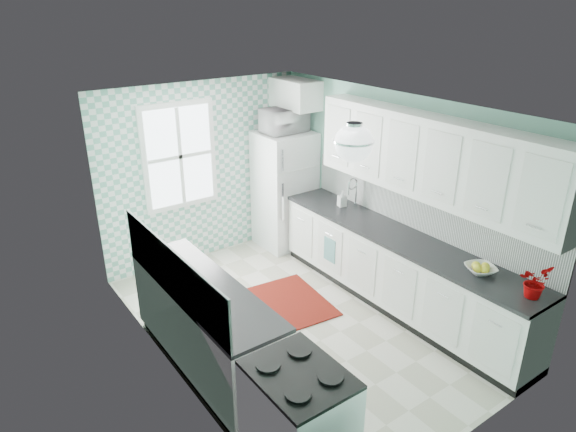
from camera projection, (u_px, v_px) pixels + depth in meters
floor at (297, 323)px, 5.99m from camera, size 3.00×4.40×0.02m
ceiling at (299, 107)px, 5.00m from camera, size 3.00×4.40×0.02m
wall_back at (203, 172)px, 7.14m from camera, size 3.00×0.02×2.50m
wall_front at (474, 322)px, 3.84m from camera, size 3.00×0.02×2.50m
wall_left at (166, 264)px, 4.68m from camera, size 0.02×4.40×2.50m
wall_right at (396, 195)px, 6.30m from camera, size 0.02×4.40×2.50m
accent_wall at (204, 172)px, 7.13m from camera, size 3.00×0.01×2.50m
window at (180, 156)px, 6.80m from camera, size 1.04×0.05×1.44m
backsplash_right at (420, 210)px, 6.02m from camera, size 0.02×3.60×0.51m
backsplash_left at (172, 272)px, 4.66m from camera, size 0.02×2.15×0.51m
upper_cabinets_right at (431, 158)px, 5.51m from camera, size 0.33×3.20×0.90m
upper_cabinet_fridge at (295, 94)px, 7.16m from camera, size 0.40×0.74×0.40m
ceiling_light at (354, 143)px, 4.47m from camera, size 0.34×0.34×0.35m
base_cabinets_right at (397, 272)px, 6.15m from camera, size 0.60×3.60×0.90m
countertop_right at (400, 237)px, 5.96m from camera, size 0.63×3.60×0.04m
base_cabinets_left at (205, 329)px, 5.11m from camera, size 0.60×2.15×0.90m
countertop_left at (204, 288)px, 4.93m from camera, size 0.63×2.15×0.04m
fridge at (285, 190)px, 7.59m from camera, size 0.75×0.75×1.73m
stove at (298, 421)px, 3.93m from camera, size 0.63×0.79×0.95m
sink at (345, 210)px, 6.70m from camera, size 0.54×0.46×0.53m
rug at (292, 301)px, 6.38m from camera, size 0.89×1.18×0.02m
dish_towel at (330, 250)px, 6.64m from camera, size 0.03×0.22×0.32m
fruit_bowl at (481, 269)px, 5.15m from camera, size 0.38×0.38×0.07m
potted_plant at (534, 282)px, 4.69m from camera, size 0.31×0.28×0.31m
soap_bottle at (342, 198)px, 6.76m from camera, size 0.12×0.12×0.22m
microwave at (284, 120)px, 7.18m from camera, size 0.61×0.42×0.34m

